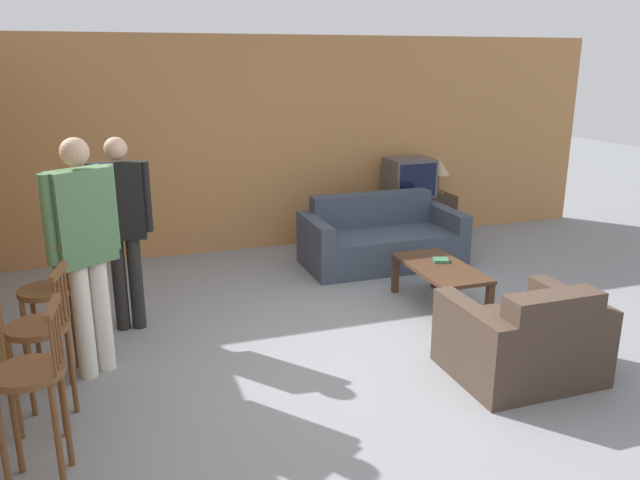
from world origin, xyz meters
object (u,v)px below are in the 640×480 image
Objects in this scene: coffee_table at (440,272)px; person_by_window at (122,222)px; armchair_near at (524,341)px; tv at (410,177)px; bar_chair_near at (33,388)px; bar_chair_mid at (42,341)px; couch_far at (380,240)px; tv_unit at (408,218)px; bar_chair_far at (49,303)px; book_on_table at (441,260)px; person_by_counter at (85,245)px; table_lamp at (439,168)px.

coffee_table is 2.95m from person_by_window.
person_by_window is at bearing 145.86° from armchair_near.
bar_chair_near is at bearing -137.85° from tv.
couch_far is at bearing 34.88° from bar_chair_mid.
bar_chair_near is 5.65m from tv_unit.
bar_chair_far reaches higher than book_on_table.
bar_chair_near is at bearing -138.72° from couch_far.
person_by_counter is (0.29, 0.67, 0.42)m from bar_chair_mid.
tv_unit is 0.69× the size of person_by_window.
person_by_counter is at bearing 77.48° from bar_chair_near.
bar_chair_near is 1.04× the size of armchair_near.
bar_chair_far is at bearing 177.42° from person_by_counter.
person_by_counter reaches higher than bar_chair_near.
couch_far reaches higher than tv_unit.
person_by_counter reaches higher than tv.
armchair_near is 0.89× the size of tv_unit.
person_by_window reaches higher than bar_chair_far.
couch_far is 3.67m from person_by_counter.
tv_unit is at bearing 30.74° from bar_chair_far.
bar_chair_near is 0.60× the size of couch_far.
person_by_counter is at bearing 66.74° from bar_chair_mid.
book_on_table reaches higher than coffee_table.
table_lamp is at bearing 61.72° from book_on_table.
book_on_table is 0.11× the size of person_by_window.
person_by_window is (0.57, 1.44, 0.38)m from bar_chair_mid.
person_by_counter is at bearing -147.31° from tv_unit.
bar_chair_far is 0.60× the size of person_by_counter.
book_on_table is (3.49, 1.72, -0.17)m from bar_chair_near.
book_on_table is at bearing 7.69° from person_by_counter.
bar_chair_far is 0.92× the size of tv_unit.
bar_chair_near is 4.59m from couch_far.
bar_chair_mid is 0.92× the size of tv_unit.
person_by_counter reaches higher than couch_far.
armchair_near is at bearing -18.53° from bar_chair_far.
coffee_table is at bearing -109.11° from tv.
armchair_near is at bearing -103.19° from tv.
tv reaches higher than bar_chair_far.
bar_chair_far reaches higher than coffee_table.
couch_far is 1.31m from book_on_table.
coffee_table is 0.63× the size of person_by_window.
coffee_table is (3.42, 0.98, -0.25)m from bar_chair_mid.
bar_chair_mid reaches higher than table_lamp.
bar_chair_near is 5.97m from table_lamp.
bar_chair_far is 5.96× the size of book_on_table.
couch_far is 2.84m from armchair_near.
bar_chair_far reaches higher than couch_far.
coffee_table is 5.92× the size of book_on_table.
bar_chair_mid reaches higher than book_on_table.
armchair_near is at bearing -103.18° from tv_unit.
coffee_table is at bearing 15.93° from bar_chair_mid.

